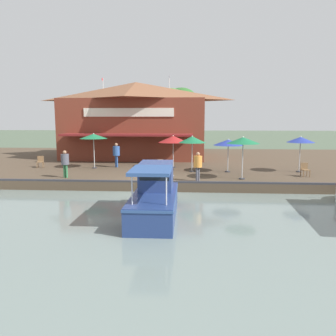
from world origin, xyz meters
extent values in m
plane|color=#4C5B47|center=(0.00, 0.00, 0.00)|extent=(220.00, 220.00, 0.00)
cube|color=#4C3D2D|center=(-11.00, 0.00, 0.30)|extent=(22.00, 56.00, 0.60)
cube|color=#2D2D33|center=(-0.10, 0.00, 0.65)|extent=(0.20, 50.40, 0.10)
cube|color=brown|center=(-13.06, -2.77, 3.25)|extent=(7.94, 12.50, 5.30)
pyramid|color=brown|center=(-13.06, -2.77, 6.74)|extent=(8.34, 13.12, 1.68)
cube|color=maroon|center=(-8.19, -2.77, 2.90)|extent=(1.80, 10.62, 0.16)
cube|color=silver|center=(-9.05, -2.77, 4.71)|extent=(0.08, 7.50, 0.70)
cylinder|color=silver|center=(-13.06, 0.35, 7.03)|extent=(0.06, 0.06, 2.26)
cube|color=#4C4C56|center=(-12.88, 0.35, 8.02)|extent=(0.36, 0.03, 0.24)
cylinder|color=silver|center=(-13.06, -5.90, 6.94)|extent=(0.06, 0.06, 2.08)
cube|color=#B23338|center=(-12.88, -5.90, 7.83)|extent=(0.36, 0.03, 0.24)
cylinder|color=#B7B7B7|center=(-5.98, 1.08, 1.69)|extent=(0.06, 0.06, 2.18)
cylinder|color=#2D2D33|center=(-5.98, 1.08, 0.63)|extent=(0.36, 0.36, 0.06)
cone|color=maroon|center=(-5.98, 1.08, 2.70)|extent=(2.21, 2.21, 0.48)
cone|color=white|center=(-5.98, 1.08, 2.72)|extent=(1.37, 1.37, 0.39)
sphere|color=white|center=(-5.98, 1.08, 2.95)|extent=(0.08, 0.08, 0.08)
cylinder|color=#B7B7B7|center=(-4.13, 2.46, 1.73)|extent=(0.06, 0.06, 2.26)
cylinder|color=#2D2D33|center=(-4.13, 2.46, 0.63)|extent=(0.36, 0.36, 0.06)
cone|color=#19663D|center=(-4.13, 2.46, 2.79)|extent=(1.83, 1.83, 0.44)
cone|color=silver|center=(-4.13, 2.46, 2.81)|extent=(1.14, 1.14, 0.35)
sphere|color=silver|center=(-4.13, 2.46, 3.01)|extent=(0.08, 0.08, 0.08)
cylinder|color=#B7B7B7|center=(-4.49, 9.69, 1.72)|extent=(0.06, 0.06, 2.25)
cylinder|color=#2D2D33|center=(-4.49, 9.69, 0.63)|extent=(0.36, 0.36, 0.06)
cone|color=navy|center=(-4.49, 9.69, 2.79)|extent=(1.82, 1.82, 0.37)
cone|color=white|center=(-4.49, 9.69, 2.81)|extent=(1.13, 1.13, 0.30)
sphere|color=white|center=(-4.49, 9.69, 2.98)|extent=(0.08, 0.08, 0.08)
cylinder|color=#B7B7B7|center=(-1.51, 5.42, 1.78)|extent=(0.06, 0.06, 2.37)
cylinder|color=#2D2D33|center=(-1.51, 5.42, 0.63)|extent=(0.36, 0.36, 0.06)
cone|color=#19663D|center=(-1.51, 5.42, 2.91)|extent=(1.92, 1.92, 0.38)
cone|color=silver|center=(-1.51, 5.42, 2.93)|extent=(1.19, 1.19, 0.30)
sphere|color=silver|center=(-1.51, 5.42, 3.10)|extent=(0.08, 0.08, 0.08)
cylinder|color=#B7B7B7|center=(-5.26, -4.63, 1.79)|extent=(0.06, 0.06, 2.38)
cylinder|color=#2D2D33|center=(-5.26, -4.63, 0.63)|extent=(0.36, 0.36, 0.06)
cone|color=#19663D|center=(-5.26, -4.63, 2.93)|extent=(1.97, 1.97, 0.35)
cone|color=silver|center=(-5.26, -4.63, 2.95)|extent=(1.22, 1.22, 0.28)
sphere|color=silver|center=(-5.26, -4.63, 3.11)|extent=(0.08, 0.08, 0.08)
cylinder|color=#B7B7B7|center=(-4.17, 4.87, 1.63)|extent=(0.06, 0.06, 2.07)
cylinder|color=#2D2D33|center=(-4.17, 4.87, 0.63)|extent=(0.36, 0.36, 0.06)
cone|color=navy|center=(-4.17, 4.87, 2.61)|extent=(2.01, 2.01, 0.39)
cone|color=white|center=(-4.17, 4.87, 2.63)|extent=(1.25, 1.25, 0.31)
sphere|color=white|center=(-4.17, 4.87, 2.80)|extent=(0.08, 0.08, 0.08)
cube|color=brown|center=(-3.73, 0.64, 0.81)|extent=(0.05, 0.05, 0.42)
cube|color=brown|center=(-3.56, 0.28, 0.81)|extent=(0.05, 0.05, 0.42)
cube|color=brown|center=(-4.09, 0.48, 0.81)|extent=(0.05, 0.05, 0.42)
cube|color=brown|center=(-3.93, 0.11, 0.81)|extent=(0.05, 0.05, 0.42)
cube|color=brown|center=(-3.83, 0.38, 1.03)|extent=(0.58, 0.58, 0.05)
cube|color=brown|center=(-4.01, 0.30, 1.25)|extent=(0.22, 0.42, 0.40)
cube|color=brown|center=(-5.12, -8.46, 0.81)|extent=(0.05, 0.05, 0.42)
cube|color=brown|center=(-5.02, -8.85, 0.81)|extent=(0.05, 0.05, 0.42)
cube|color=brown|center=(-5.51, -8.56, 0.81)|extent=(0.05, 0.05, 0.42)
cube|color=brown|center=(-5.41, -8.94, 0.81)|extent=(0.05, 0.05, 0.42)
cube|color=brown|center=(-5.27, -8.70, 1.03)|extent=(0.53, 0.53, 0.05)
cube|color=brown|center=(-5.46, -8.75, 1.25)|extent=(0.15, 0.44, 0.40)
cube|color=brown|center=(-2.45, 9.70, 0.81)|extent=(0.04, 0.04, 0.42)
cube|color=brown|center=(-2.40, 9.30, 0.81)|extent=(0.04, 0.04, 0.42)
cube|color=brown|center=(-2.84, 9.65, 0.81)|extent=(0.04, 0.04, 0.42)
cube|color=brown|center=(-2.80, 9.26, 0.81)|extent=(0.04, 0.04, 0.42)
cube|color=brown|center=(-2.62, 9.48, 1.03)|extent=(0.49, 0.49, 0.05)
cube|color=brown|center=(-2.82, 9.46, 1.25)|extent=(0.09, 0.44, 0.40)
cylinder|color=#337547|center=(-1.27, -5.18, 1.00)|extent=(0.13, 0.13, 0.81)
cylinder|color=#337547|center=(-1.31, -5.34, 1.00)|extent=(0.13, 0.13, 0.81)
cylinder|color=#4C4C56|center=(-1.29, -5.26, 1.73)|extent=(0.47, 0.47, 0.64)
sphere|color=#9E7051|center=(-1.29, -5.26, 2.16)|extent=(0.22, 0.22, 0.22)
cylinder|color=#2D5193|center=(-5.83, -3.08, 1.04)|extent=(0.13, 0.13, 0.87)
cylinder|color=#2D5193|center=(-5.97, -3.20, 1.04)|extent=(0.13, 0.13, 0.87)
cylinder|color=#2D5193|center=(-5.90, -3.14, 1.82)|extent=(0.51, 0.51, 0.69)
sphere|color=#9E7051|center=(-5.90, -3.14, 2.28)|extent=(0.24, 0.24, 0.24)
cylinder|color=#4C4C56|center=(-0.71, 2.82, 1.01)|extent=(0.13, 0.13, 0.82)
cylinder|color=#4C4C56|center=(-0.57, 2.72, 1.01)|extent=(0.13, 0.13, 0.82)
cylinder|color=orange|center=(-0.64, 2.77, 1.74)|extent=(0.48, 0.48, 0.65)
sphere|color=#9E7051|center=(-0.64, 2.77, 2.18)|extent=(0.22, 0.22, 0.22)
cube|color=navy|center=(4.81, 0.86, 0.59)|extent=(4.97, 1.80, 1.01)
ellipsoid|color=navy|center=(2.34, 0.84, 0.59)|extent=(1.76, 1.68, 1.01)
cube|color=#2D4C84|center=(4.81, 0.86, 1.01)|extent=(5.03, 1.84, 0.10)
cube|color=navy|center=(3.94, 0.86, 1.69)|extent=(1.78, 1.42, 1.19)
cube|color=black|center=(4.81, 0.86, 1.84)|extent=(0.07, 1.23, 0.42)
cube|color=#2D4C84|center=(5.98, 0.87, 2.24)|extent=(2.21, 1.51, 0.13)
cylinder|color=silver|center=(6.63, 1.49, 1.67)|extent=(0.05, 0.05, 1.14)
cylinder|color=silver|center=(6.64, 0.27, 1.67)|extent=(0.05, 0.05, 1.14)
cylinder|color=silver|center=(2.13, 0.84, 1.39)|extent=(0.05, 1.40, 0.04)
cylinder|color=brown|center=(-18.83, 1.31, 2.24)|extent=(0.30, 0.30, 3.28)
sphere|color=#2D6028|center=(-18.83, 1.31, 5.48)|extent=(4.27, 4.27, 4.27)
sphere|color=#2D6028|center=(-17.98, 0.67, 5.05)|extent=(2.99, 2.99, 2.99)
cylinder|color=brown|center=(-15.15, 0.38, 2.42)|extent=(0.40, 0.40, 3.65)
sphere|color=#427A38|center=(-15.15, 0.38, 5.53)|extent=(3.41, 3.41, 3.41)
sphere|color=#427A38|center=(-14.46, -0.13, 5.18)|extent=(2.39, 2.39, 2.39)
camera|label=1|loc=(17.95, 2.32, 4.10)|focal=35.00mm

